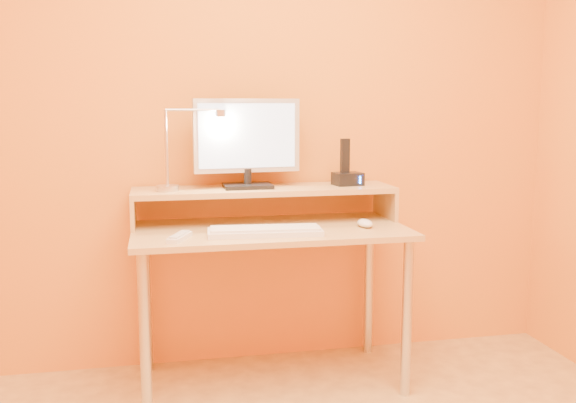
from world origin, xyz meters
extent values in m
cube|color=orange|center=(0.00, 1.50, 1.25)|extent=(3.00, 0.04, 2.50)
cylinder|color=silver|center=(-0.55, 0.93, 0.35)|extent=(0.04, 0.04, 0.69)
cylinder|color=silver|center=(0.55, 0.93, 0.35)|extent=(0.04, 0.04, 0.69)
cylinder|color=silver|center=(-0.55, 1.43, 0.35)|extent=(0.04, 0.04, 0.69)
cylinder|color=silver|center=(0.55, 1.43, 0.35)|extent=(0.04, 0.04, 0.69)
cube|color=tan|center=(0.00, 1.18, 0.71)|extent=(1.20, 0.60, 0.02)
cube|color=tan|center=(-0.59, 1.33, 0.79)|extent=(0.02, 0.30, 0.14)
cube|color=tan|center=(0.59, 1.33, 0.79)|extent=(0.02, 0.30, 0.14)
cube|color=tan|center=(0.00, 1.33, 0.87)|extent=(1.20, 0.30, 0.02)
cube|color=black|center=(-0.08, 1.33, 0.89)|extent=(0.22, 0.16, 0.02)
cylinder|color=black|center=(-0.08, 1.33, 0.93)|extent=(0.04, 0.04, 0.07)
cube|color=#B5B5B5|center=(-0.08, 1.34, 1.12)|extent=(0.49, 0.07, 0.33)
cube|color=black|center=(-0.08, 1.36, 1.12)|extent=(0.44, 0.05, 0.28)
cube|color=#B3D3FF|center=(-0.08, 1.32, 1.12)|extent=(0.44, 0.04, 0.29)
cylinder|color=silver|center=(-0.44, 1.30, 0.89)|extent=(0.10, 0.10, 0.02)
cylinder|color=silver|center=(-0.44, 1.30, 1.07)|extent=(0.01, 0.01, 0.33)
cylinder|color=silver|center=(-0.32, 1.30, 1.24)|extent=(0.24, 0.01, 0.01)
cylinder|color=silver|center=(-0.20, 1.30, 1.22)|extent=(0.04, 0.04, 0.03)
cylinder|color=#FFEAC6|center=(-0.20, 1.30, 1.20)|extent=(0.03, 0.03, 0.00)
cube|color=black|center=(0.40, 1.33, 0.91)|extent=(0.14, 0.12, 0.06)
cube|color=black|center=(0.38, 1.33, 1.02)|extent=(0.04, 0.03, 0.16)
cube|color=#3793FA|center=(0.44, 1.28, 0.91)|extent=(0.01, 0.00, 0.04)
cube|color=silver|center=(-0.05, 1.04, 0.73)|extent=(0.49, 0.19, 0.02)
ellipsoid|color=silver|center=(0.41, 1.10, 0.74)|extent=(0.07, 0.11, 0.04)
cube|color=silver|center=(-0.40, 1.01, 0.73)|extent=(0.11, 0.18, 0.02)
camera|label=1|loc=(-0.48, -1.51, 1.26)|focal=39.41mm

